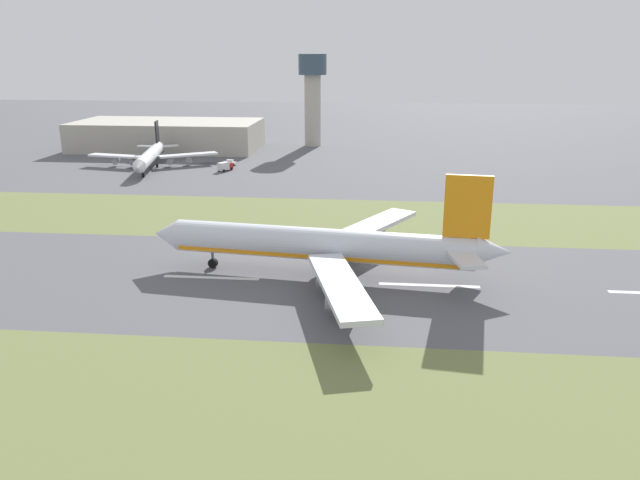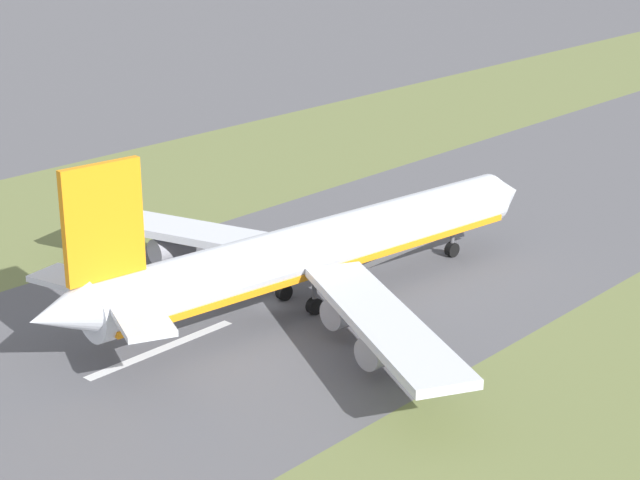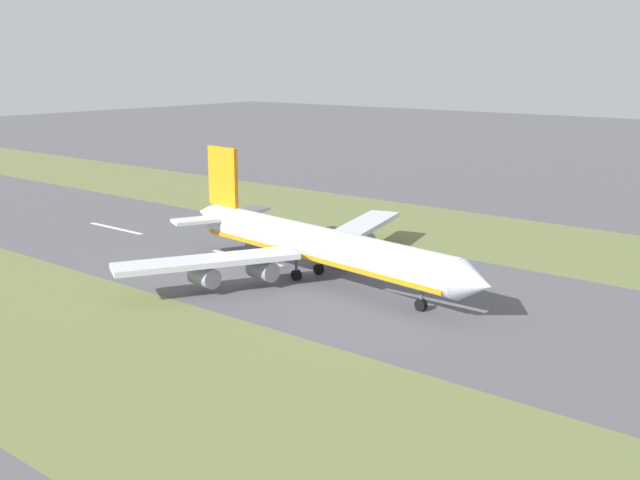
# 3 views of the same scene
# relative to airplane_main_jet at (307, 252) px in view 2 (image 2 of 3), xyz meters

# --- Properties ---
(ground_plane) EXTENTS (800.00, 800.00, 0.00)m
(ground_plane) POSITION_rel_airplane_main_jet_xyz_m (-2.74, -2.76, -6.02)
(ground_plane) COLOR #56565B
(grass_median_west) EXTENTS (40.00, 600.00, 0.01)m
(grass_median_west) POSITION_rel_airplane_main_jet_xyz_m (-47.74, -2.76, -6.02)
(grass_median_west) COLOR olive
(grass_median_west) RESTS_ON ground
(centreline_dash_mid) EXTENTS (1.20, 18.00, 0.01)m
(centreline_dash_mid) POSITION_rel_airplane_main_jet_xyz_m (-2.74, -18.11, -6.01)
(centreline_dash_mid) COLOR silver
(centreline_dash_mid) RESTS_ON ground
(centreline_dash_far) EXTENTS (1.20, 18.00, 0.01)m
(centreline_dash_far) POSITION_rel_airplane_main_jet_xyz_m (-2.74, 21.89, -6.01)
(centreline_dash_far) COLOR silver
(centreline_dash_far) RESTS_ON ground
(airplane_main_jet) EXTENTS (63.68, 67.18, 20.20)m
(airplane_main_jet) POSITION_rel_airplane_main_jet_xyz_m (0.00, 0.00, 0.00)
(airplane_main_jet) COLOR silver
(airplane_main_jet) RESTS_ON ground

